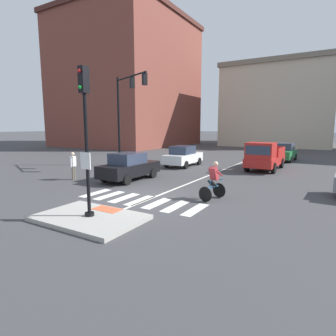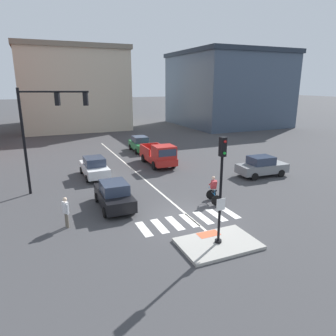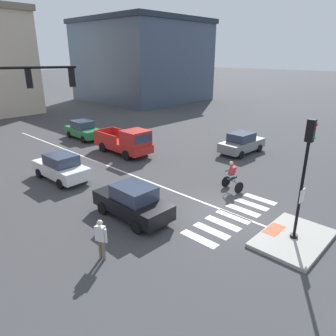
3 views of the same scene
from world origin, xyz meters
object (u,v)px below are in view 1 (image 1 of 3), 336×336
Objects in this scene: car_green_eastbound_distant at (284,152)px; cyclist at (214,180)px; traffic_light_mast at (126,105)px; car_black_westbound_near at (129,167)px; signal_pole at (86,129)px; pedestrian_at_curb_left at (73,164)px; car_white_westbound_far at (183,156)px; pickup_truck_red_eastbound_far at (264,157)px.

car_green_eastbound_distant is 16.26m from cyclist.
traffic_light_mast reaches higher than car_black_westbound_near.
traffic_light_mast is at bearing 148.76° from cyclist.
pedestrian_at_curb_left is (-6.26, 4.74, -2.14)m from signal_pole.
signal_pole reaches higher than car_black_westbound_near.
cyclist is (5.90, -8.47, 0.06)m from car_white_westbound_far.
pedestrian_at_curb_left is at bearing -120.28° from car_green_eastbound_distant.
traffic_light_mast is 11.06m from pickup_truck_red_eastbound_far.
pedestrian_at_curb_left reaches higher than car_green_eastbound_distant.
traffic_light_mast is at bearing -158.29° from pickup_truck_red_eastbound_far.
cyclist is at bearing -31.24° from traffic_light_mast.
car_black_westbound_near is (-6.56, -14.62, 0.00)m from car_green_eastbound_distant.
traffic_light_mast is 6.72m from car_black_westbound_near.
car_white_westbound_far is at bearing 70.39° from pedestrian_at_curb_left.
cyclist is at bearing 0.10° from pedestrian_at_curb_left.
car_white_westbound_far is 2.46× the size of cyclist.
signal_pole reaches higher than car_white_westbound_far.
traffic_light_mast is 4.21× the size of pedestrian_at_curb_left.
car_green_eastbound_distant is (3.23, 21.01, -2.32)m from signal_pole.
signal_pole is 21.38m from car_green_eastbound_distant.
pickup_truck_red_eastbound_far reaches higher than pedestrian_at_curb_left.
pickup_truck_red_eastbound_far reaches higher than car_black_westbound_near.
car_black_westbound_near is 2.47× the size of pedestrian_at_curb_left.
car_green_eastbound_distant is at bearing 81.25° from signal_pole.
car_black_westbound_near is 10.05m from pickup_truck_red_eastbound_far.
traffic_light_mast reaches higher than pickup_truck_red_eastbound_far.
car_white_westbound_far is 0.80× the size of pickup_truck_red_eastbound_far.
pickup_truck_red_eastbound_far is (6.15, 7.94, 0.17)m from car_black_westbound_near.
car_black_westbound_near is at bearing -127.75° from pickup_truck_red_eastbound_far.
traffic_light_mast reaches higher than signal_pole.
signal_pole is 5.90m from cyclist.
pickup_truck_red_eastbound_far is at bearing 78.84° from signal_pole.
car_white_westbound_far is 2.48× the size of pedestrian_at_curb_left.
pedestrian_at_curb_left is (-9.09, -9.59, 0.00)m from pickup_truck_red_eastbound_far.
signal_pole is 12.63m from traffic_light_mast.
signal_pole is 8.14m from pedestrian_at_curb_left.
pedestrian_at_curb_left is at bearing -179.90° from cyclist.
signal_pole is at bearing -101.16° from pickup_truck_red_eastbound_far.
car_white_westbound_far is 1.00× the size of car_black_westbound_near.
car_white_westbound_far is at bearing 89.28° from car_black_westbound_near.
signal_pole is 0.70× the size of traffic_light_mast.
pickup_truck_red_eastbound_far is 3.06× the size of cyclist.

